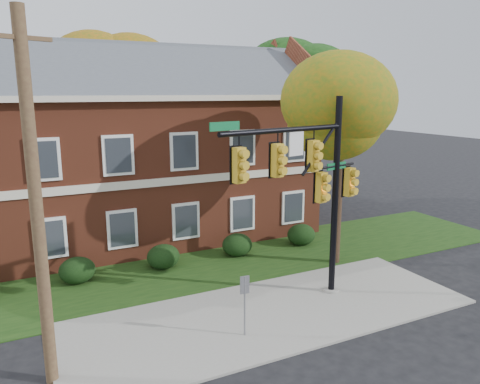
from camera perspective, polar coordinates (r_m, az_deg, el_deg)
name	(u,v)px	position (r m, az deg, el deg)	size (l,w,h in m)	color
ground	(287,327)	(15.67, 5.76, -16.09)	(120.00, 120.00, 0.00)	black
sidewalk	(271,313)	(16.40, 3.85, -14.53)	(14.00, 5.00, 0.08)	gray
grass_strip	(213,266)	(20.51, -3.29, -8.95)	(30.00, 6.00, 0.04)	#193811
apartment_building	(129,140)	(24.31, -13.40, 6.15)	(18.80, 8.80, 9.74)	brown
hedge_left	(77,270)	(19.66, -19.23, -9.01)	(1.40, 1.26, 1.05)	black
hedge_center	(163,257)	(20.31, -9.33, -7.78)	(1.40, 1.26, 1.05)	black
hedge_right	(237,245)	(21.52, -0.35, -6.46)	(1.40, 1.26, 1.05)	black
hedge_far_right	(301,235)	(23.20, 7.47, -5.18)	(1.40, 1.26, 1.05)	black
tree_near_right	(348,110)	(20.03, 13.08, 9.77)	(4.50, 4.25, 8.58)	black
tree_right_rear	(308,79)	(29.64, 8.27, 13.45)	(6.30, 5.95, 10.62)	black
tree_far_rear	(118,68)	(32.17, -14.67, 14.36)	(6.84, 6.46, 11.52)	black
traffic_signal	(311,179)	(15.97, 8.68, 1.57)	(6.37, 1.63, 7.26)	gray
utility_pole	(36,206)	(12.24, -23.60, -1.53)	(1.39, 0.62, 9.31)	#4E3424
sign_post	(245,296)	(14.43, 0.58, -12.58)	(0.29, 0.07, 2.00)	slate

